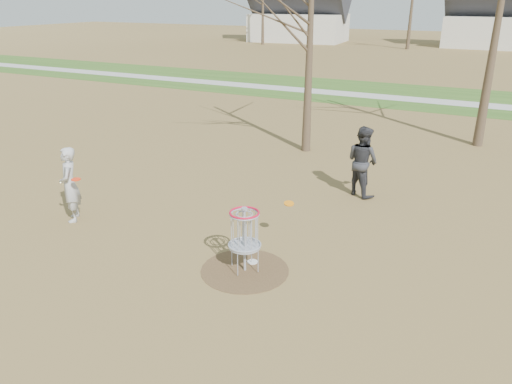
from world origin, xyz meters
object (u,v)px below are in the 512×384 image
(player_throwing, at_px, (362,161))
(disc_grounded, at_px, (252,262))
(player_standing, at_px, (70,185))
(disc_golf_basket, at_px, (245,230))

(player_throwing, distance_m, disc_grounded, 4.99)
(disc_grounded, bearing_deg, player_standing, -179.20)
(disc_grounded, height_order, disc_golf_basket, disc_golf_basket)
(player_standing, bearing_deg, player_throwing, 90.50)
(player_throwing, height_order, disc_grounded, player_throwing)
(player_throwing, bearing_deg, disc_grounded, 106.75)
(disc_grounded, bearing_deg, disc_golf_basket, -89.14)
(player_standing, distance_m, disc_grounded, 5.04)
(player_throwing, height_order, disc_golf_basket, player_throwing)
(disc_golf_basket, bearing_deg, disc_grounded, 90.86)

